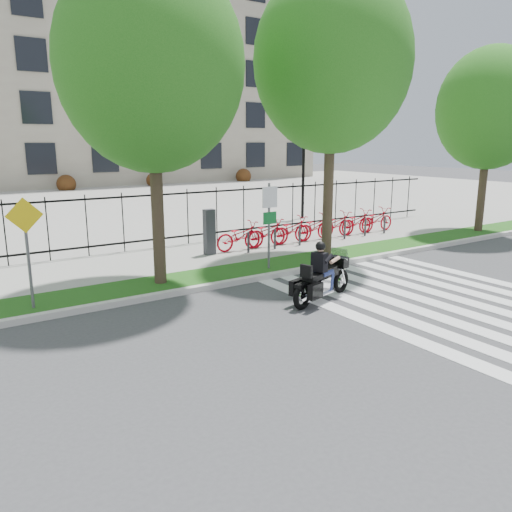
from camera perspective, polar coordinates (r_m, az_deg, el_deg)
ground at (r=9.72m, az=3.79°, el=-10.11°), size 120.00×120.00×0.00m
curb at (r=12.99m, az=-7.28°, el=-3.83°), size 60.00×0.20×0.15m
grass_verge at (r=13.73m, az=-8.87°, el=-2.96°), size 60.00×1.50×0.15m
sidewalk at (r=15.96m, az=-12.67°, el=-0.87°), size 60.00×3.50×0.15m
plaza at (r=32.75m, az=-23.95°, el=5.27°), size 80.00×34.00×0.10m
crosswalk_stripes at (r=13.06m, az=20.92°, el=-4.83°), size 5.70×8.00×0.01m
iron_fence at (r=17.37m, az=-14.95°, el=3.73°), size 30.00×0.06×2.00m
lamp_post_right at (r=24.57m, az=5.47°, el=11.51°), size 1.06×0.70×4.25m
street_tree_1 at (r=13.14m, az=-11.91°, el=20.66°), size 4.56×4.56×8.11m
street_tree_2 at (r=16.33m, az=8.72°, el=21.13°), size 4.81×4.81×8.79m
street_tree_3 at (r=22.74m, az=25.20°, el=14.98°), size 4.20×4.20×7.35m
bike_share_station at (r=18.98m, az=6.53°, el=3.30°), size 8.91×0.87×1.50m
sign_pole_regulatory at (r=14.42m, az=1.54°, el=4.72°), size 0.50×0.09×2.50m
sign_pole_warning at (r=11.96m, az=-24.75°, el=1.84°), size 0.78×0.09×2.49m
motorcycle_rider at (r=12.21m, az=7.61°, el=-2.37°), size 2.28×1.04×1.80m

